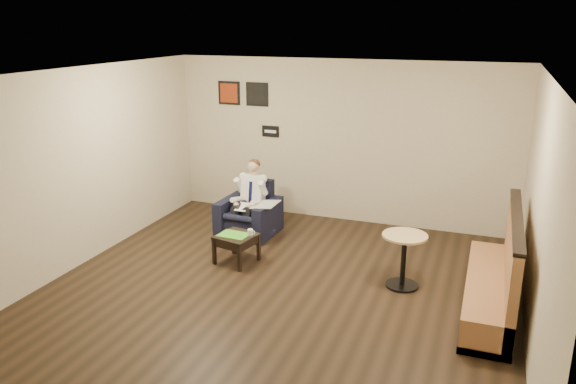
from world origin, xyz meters
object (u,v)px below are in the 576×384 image
(armchair, at_px, (249,209))
(seated_man, at_px, (245,202))
(smartphone, at_px, (245,232))
(cafe_table, at_px, (403,261))
(coffee_mug, at_px, (250,232))
(banquette, at_px, (492,263))
(green_folder, at_px, (234,235))
(side_table, at_px, (237,249))

(armchair, bearing_deg, seated_man, -90.00)
(seated_man, xyz_separation_m, smartphone, (0.40, -0.90, -0.15))
(cafe_table, bearing_deg, seated_man, 160.21)
(armchair, relative_size, smartphone, 6.66)
(cafe_table, bearing_deg, coffee_mug, 179.48)
(armchair, relative_size, coffee_mug, 9.81)
(seated_man, bearing_deg, armchair, 90.00)
(seated_man, xyz_separation_m, coffee_mug, (0.51, -0.96, -0.11))
(coffee_mug, xyz_separation_m, banquette, (3.30, -0.25, 0.13))
(armchair, xyz_separation_m, seated_man, (-0.01, -0.11, 0.16))
(smartphone, relative_size, banquette, 0.06)
(green_folder, distance_m, coffee_mug, 0.24)
(seated_man, bearing_deg, banquette, -14.48)
(seated_man, xyz_separation_m, cafe_table, (2.73, -0.98, -0.21))
(side_table, distance_m, banquette, 3.52)
(smartphone, relative_size, cafe_table, 0.18)
(green_folder, xyz_separation_m, banquette, (3.52, -0.16, 0.17))
(armchair, bearing_deg, cafe_table, -18.77)
(armchair, distance_m, side_table, 1.21)
(side_table, xyz_separation_m, smartphone, (0.08, 0.14, 0.22))
(banquette, relative_size, cafe_table, 3.20)
(armchair, height_order, coffee_mug, armchair)
(smartphone, bearing_deg, seated_man, 136.35)
(smartphone, xyz_separation_m, cafe_table, (2.33, -0.08, -0.06))
(armchair, distance_m, seated_man, 0.19)
(banquette, height_order, cafe_table, banquette)
(coffee_mug, relative_size, banquette, 0.04)
(armchair, distance_m, coffee_mug, 1.19)
(seated_man, distance_m, side_table, 1.15)
(side_table, relative_size, cafe_table, 0.70)
(seated_man, distance_m, smartphone, 1.00)
(smartphone, bearing_deg, side_table, -97.35)
(side_table, bearing_deg, smartphone, 60.33)
(green_folder, bearing_deg, armchair, 103.81)
(coffee_mug, distance_m, smartphone, 0.13)
(coffee_mug, xyz_separation_m, cafe_table, (2.21, -0.02, -0.10))
(banquette, bearing_deg, armchair, 160.90)
(armchair, relative_size, cafe_table, 1.19)
(banquette, bearing_deg, smartphone, 174.82)
(smartphone, height_order, banquette, banquette)
(banquette, xyz_separation_m, cafe_table, (-1.09, 0.23, -0.23))
(seated_man, relative_size, side_table, 2.25)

